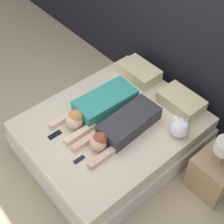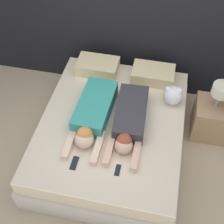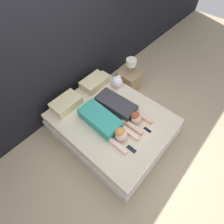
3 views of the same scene
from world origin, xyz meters
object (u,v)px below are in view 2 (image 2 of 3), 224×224
Objects in this scene: bed at (112,134)px; plush_toy at (173,95)px; pillow_head_left at (98,66)px; cell_phone_right at (118,170)px; nightstand at (211,117)px; pillow_head_right at (153,74)px; person_right at (129,121)px; person_left at (93,114)px; cell_phone_left at (74,163)px.

plush_toy is (0.62, 0.43, 0.37)m from bed.
pillow_head_left is 1.49m from cell_phone_right.
cell_phone_right is at bearing -68.55° from pillow_head_left.
bed is 1.24m from nightstand.
person_right is (-0.16, -0.80, 0.01)m from pillow_head_right.
person_left is 1.48m from nightstand.
plush_toy is at bearing -19.41° from pillow_head_left.
cell_phone_right is 0.19× the size of nightstand.
cell_phone_right is (0.40, -0.58, -0.09)m from person_left.
person_right is (0.41, 0.00, -0.01)m from person_left.
pillow_head_right is 1.52m from cell_phone_left.
nightstand reaches higher than bed.
cell_phone_left and cell_phone_right have the same top height.
person_left is at bearing 124.82° from cell_phone_right.
cell_phone_right is 0.65× the size of plush_toy.
pillow_head_left is 0.82m from person_left.
person_right is 0.75m from cell_phone_left.
pillow_head_right is 0.89m from nightstand.
bed is 0.41m from person_left.
cell_phone_left is at bearing -129.89° from plush_toy.
person_left is at bearing -158.92° from nightstand.
nightstand is at bearing 28.74° from person_right.
person_left is 0.96m from plush_toy.
plush_toy is at bearing 47.16° from person_right.
nightstand is at bearing 21.08° from person_left.
pillow_head_left reaches higher than cell_phone_left.
cell_phone_right is (-0.17, -1.38, -0.07)m from pillow_head_right.
pillow_head_left is 3.31× the size of cell_phone_right.
cell_phone_left is 1.00× the size of cell_phone_right.
cell_phone_left is at bearing -112.15° from bed.
person_right is at bearing -132.84° from plush_toy.
pillow_head_right is at bearing 0.00° from pillow_head_left.
pillow_head_left is at bearing 100.07° from person_left.
pillow_head_right reaches higher than cell_phone_right.
pillow_head_left is 1.40m from cell_phone_left.
person_right is at bearing -8.35° from bed.
person_left is at bearing -179.31° from person_right.
cell_phone_right is 1.13m from plush_toy.
person_right is at bearing -100.98° from pillow_head_right.
cell_phone_left is at bearing -178.78° from cell_phone_right.
plush_toy reaches higher than pillow_head_right.
plush_toy reaches higher than cell_phone_right.
pillow_head_right is 0.82m from person_right.
nightstand is (1.35, 0.52, -0.31)m from person_left.
cell_phone_right is (-0.01, -0.58, -0.08)m from person_right.
pillow_head_left is 1.04m from plush_toy.
nightstand is at bearing 23.13° from bed.
person_left is at bearing -124.98° from pillow_head_right.
pillow_head_left is 0.71m from pillow_head_right.
pillow_head_right is at bearing 55.02° from person_left.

